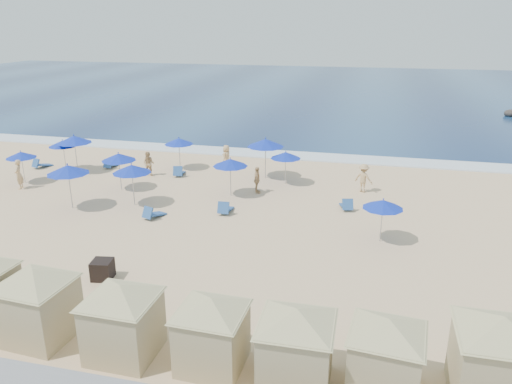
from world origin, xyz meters
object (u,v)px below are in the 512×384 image
Objects in this scene: umbrella_1 at (21,155)px; umbrella_6 at (132,169)px; umbrella_10 at (383,204)px; beachgoer_2 at (257,180)px; umbrella_7 at (266,143)px; umbrella_0 at (63,143)px; cabana_2 at (122,311)px; umbrella_5 at (119,157)px; umbrella_9 at (286,155)px; beachgoer_1 at (149,164)px; trash_bin at (103,270)px; cabana_5 at (387,346)px; cabana_1 at (36,295)px; umbrella_8 at (230,163)px; beachgoer_4 at (227,157)px; umbrella_4 at (179,141)px; cabana_4 at (296,337)px; umbrella_3 at (68,169)px; cabana_6 at (499,349)px; umbrella_2 at (74,139)px; beachgoer_3 at (364,178)px; beachgoer_0 at (19,174)px; cabana_3 at (212,323)px.

umbrella_6 is (8.74, -2.06, 0.27)m from umbrella_1.
beachgoer_2 is at bearing 143.30° from umbrella_10.
umbrella_0 is at bearing -173.58° from umbrella_7.
umbrella_10 is 9.19m from beachgoer_2.
beachgoer_2 is (0.34, 15.99, -0.72)m from cabana_2.
umbrella_5 is 0.87× the size of umbrella_7.
umbrella_9 reaches higher than beachgoer_1.
umbrella_1 is (-11.46, 10.18, 1.46)m from trash_bin.
cabana_5 is at bearing 1.49° from cabana_2.
cabana_1 is 10.91m from cabana_5.
cabana_2 is (3.19, -4.17, 1.13)m from trash_bin.
umbrella_8 is 5.80m from beachgoer_4.
cabana_2 is 13.03m from umbrella_10.
cabana_2 is at bearing -61.41° from umbrella_5.
umbrella_7 reaches higher than umbrella_4.
cabana_4 is at bearing -47.60° from umbrella_6.
cabana_6 is at bearing -27.98° from umbrella_3.
umbrella_9 is (15.45, 0.58, -0.02)m from umbrella_0.
beachgoer_4 is (-1.89, 5.35, -1.19)m from umbrella_8.
umbrella_6 is 0.89× the size of umbrella_7.
umbrella_2 is (1.03, -0.17, 0.38)m from umbrella_0.
cabana_5 reaches higher than umbrella_0.
cabana_2 is at bearing -53.72° from umbrella_2.
umbrella_5 is 14.92m from beachgoer_3.
beachgoer_1 is at bearing 23.92° from beachgoer_3.
umbrella_6 is at bearing 138.61° from cabana_5.
cabana_1 is 20.40m from umbrella_0.
beachgoer_4 is (11.19, 7.20, -0.07)m from beachgoer_0.
umbrella_3 is at bearing 147.36° from cabana_5.
umbrella_0 is at bearing 145.20° from cabana_6.
beachgoer_3 is at bearing 94.08° from cabana_5.
beachgoer_1 reaches higher than trash_bin.
umbrella_1 is at bearing 149.13° from umbrella_3.
umbrella_5 is 0.97× the size of umbrella_6.
cabana_1 reaches higher than umbrella_3.
umbrella_2 is 1.21× the size of umbrella_9.
beachgoer_0 reaches higher than beachgoer_2.
cabana_5 is 2.46× the size of beachgoer_1.
cabana_4 is at bearing -102.18° from umbrella_10.
umbrella_7 reaches higher than umbrella_2.
beachgoer_2 is (1.39, 0.88, -1.23)m from umbrella_8.
beachgoer_1 is at bearing 98.74° from beachgoer_0.
umbrella_0 is (-16.59, 17.39, 0.46)m from cabana_3.
umbrella_4 reaches higher than beachgoer_1.
trash_bin is 16.69m from beachgoer_3.
beachgoer_4 is (-4.62, 2.37, -1.04)m from umbrella_9.
umbrella_3 is (-9.02, 10.99, 0.72)m from cabana_2.
beachgoer_0 is (-6.15, -1.37, -1.14)m from umbrella_5.
cabana_1 reaches higher than trash_bin.
umbrella_10 is at bearing 65.08° from cabana_3.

